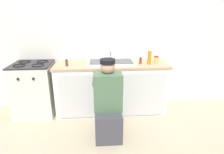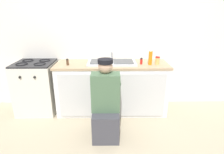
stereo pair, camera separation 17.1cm
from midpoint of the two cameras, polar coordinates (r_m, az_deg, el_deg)
name	(u,v)px [view 1 (the left image)]	position (r m, az deg, el deg)	size (l,w,h in m)	color
ground_plane	(112,118)	(3.20, -1.43, -12.42)	(12.00, 12.00, 0.00)	tan
back_wall	(110,37)	(3.40, -2.14, 11.96)	(6.00, 0.10, 2.50)	silver
counter_cabinet	(111,88)	(3.27, -1.74, -3.53)	(1.83, 0.62, 0.83)	white
countertop	(111,64)	(3.14, -1.82, 3.85)	(1.87, 0.62, 0.04)	tan
sink_double_basin	(111,62)	(3.13, -1.83, 4.52)	(0.80, 0.44, 0.19)	silver
stove_range	(35,89)	(3.47, -23.77, -3.30)	(0.64, 0.62, 0.90)	silver
plumber_person	(108,106)	(2.58, -3.09, -8.92)	(0.42, 0.61, 1.10)	#3F3F47
soap_bottle_orange	(149,57)	(3.10, 9.80, 5.90)	(0.06, 0.06, 0.25)	orange
spice_bottle_red	(140,61)	(3.12, 7.13, 4.94)	(0.04, 0.04, 0.10)	red
spice_bottle_pepper	(67,63)	(3.07, -15.22, 4.19)	(0.04, 0.04, 0.10)	#513823
condiment_jar	(156,60)	(3.17, 11.82, 5.13)	(0.07, 0.07, 0.13)	#DBB760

